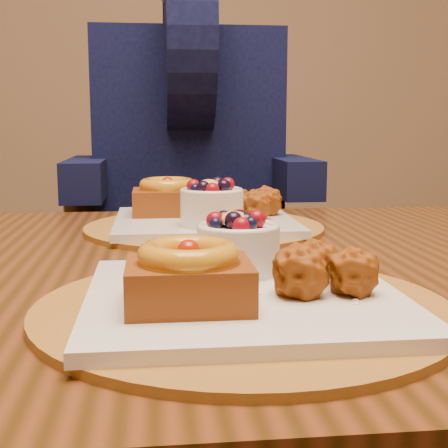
{
  "coord_description": "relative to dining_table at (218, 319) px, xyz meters",
  "views": [
    {
      "loc": [
        -0.1,
        -0.66,
        0.93
      ],
      "look_at": [
        -0.04,
        -0.07,
        0.83
      ],
      "focal_mm": 50.0,
      "sensor_mm": 36.0,
      "label": 1
    }
  ],
  "objects": [
    {
      "name": "dining_table",
      "position": [
        0.0,
        0.0,
        0.0
      ],
      "size": [
        1.6,
        0.9,
        0.76
      ],
      "color": "#341E09",
      "rests_on": "ground"
    },
    {
      "name": "diner",
      "position": [
        0.0,
        0.74,
        0.26
      ],
      "size": [
        0.54,
        0.51,
        0.88
      ],
      "rotation": [
        0.0,
        0.0,
        0.13
      ],
      "color": "black",
      "rests_on": "ground"
    },
    {
      "name": "chair_far",
      "position": [
        -0.07,
        0.65,
        -0.23
      ],
      "size": [
        0.48,
        0.48,
        0.81
      ],
      "rotation": [
        0.0,
        0.0,
        0.25
      ],
      "color": "black",
      "rests_on": "ground"
    },
    {
      "name": "place_setting_far",
      "position": [
        -0.0,
        0.21,
        0.1
      ],
      "size": [
        0.38,
        0.38,
        0.09
      ],
      "color": "brown",
      "rests_on": "dining_table"
    },
    {
      "name": "place_setting_near",
      "position": [
        -0.0,
        -0.22,
        0.1
      ],
      "size": [
        0.38,
        0.38,
        0.08
      ],
      "color": "brown",
      "rests_on": "dining_table"
    }
  ]
}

